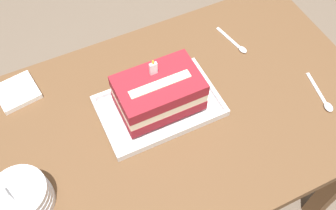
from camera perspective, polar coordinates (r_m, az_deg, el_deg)
The scene contains 8 objects.
ground_plane at distance 1.81m, azimuth 0.84°, elevation -14.06°, with size 8.00×8.00×0.00m, color #6B5B4C.
dining_table at distance 1.23m, azimuth 1.20°, elevation -4.00°, with size 1.18×0.72×0.74m.
foil_tray at distance 1.14m, azimuth -1.29°, elevation -0.27°, with size 0.35×0.22×0.02m.
birthday_cake at distance 1.08m, azimuth -1.36°, elevation 1.79°, with size 0.23×0.15×0.16m.
bowl_stack at distance 1.04m, azimuth -20.57°, elevation -12.48°, with size 0.14×0.14×0.13m.
serving_spoon_near_tray at distance 1.24m, azimuth 22.04°, elevation 0.43°, with size 0.04×0.15×0.01m.
serving_spoon_by_bowls at distance 1.31m, azimuth 10.22°, elevation 8.54°, with size 0.04×0.14×0.01m.
napkin_pile at distance 1.25m, azimuth -21.22°, elevation 1.77°, with size 0.13×0.13×0.02m.
Camera 1 is at (-0.29, -0.54, 1.70)m, focal length 41.61 mm.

